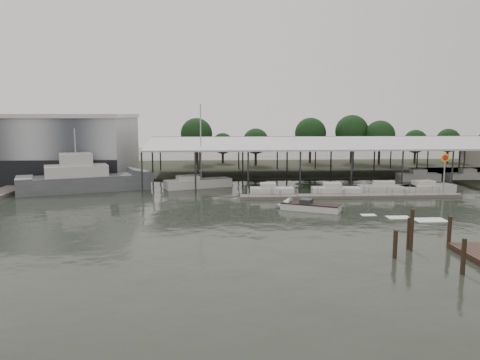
{
  "coord_description": "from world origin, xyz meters",
  "views": [
    {
      "loc": [
        -2.44,
        -47.24,
        10.49
      ],
      "look_at": [
        0.93,
        9.13,
        2.5
      ],
      "focal_mm": 35.0,
      "sensor_mm": 36.0,
      "label": 1
    }
  ],
  "objects": [
    {
      "name": "moored_cruiser_3",
      "position": [
        26.32,
        13.18,
        0.61
      ],
      "size": [
        8.05,
        3.91,
        1.7
      ],
      "rotation": [
        0.0,
        0.0,
        0.23
      ],
      "color": "silver",
      "rests_on": "ground"
    },
    {
      "name": "ground",
      "position": [
        0.0,
        0.0,
        0.0
      ],
      "size": [
        200.0,
        200.0,
        0.0
      ],
      "primitive_type": "plane",
      "color": "#252B23",
      "rests_on": "ground"
    },
    {
      "name": "white_sailboat",
      "position": [
        -4.66,
        19.4,
        0.64
      ],
      "size": [
        9.85,
        5.8,
        12.11
      ],
      "rotation": [
        0.0,
        0.0,
        0.36
      ],
      "color": "silver",
      "rests_on": "ground"
    },
    {
      "name": "storage_warehouse",
      "position": [
        -28.0,
        29.94,
        5.29
      ],
      "size": [
        24.5,
        20.5,
        10.5
      ],
      "color": "#AAAFB5",
      "rests_on": "ground"
    },
    {
      "name": "moored_cruiser_1",
      "position": [
        13.53,
        11.88,
        0.61
      ],
      "size": [
        6.41,
        2.7,
        1.7
      ],
      "rotation": [
        0.0,
        0.0,
        -0.08
      ],
      "color": "silver",
      "rests_on": "ground"
    },
    {
      "name": "floating_dock",
      "position": [
        15.0,
        10.0,
        0.2
      ],
      "size": [
        28.0,
        2.0,
        1.4
      ],
      "color": "#625D56",
      "rests_on": "ground"
    },
    {
      "name": "speedboat_underway",
      "position": [
        7.77,
        2.73,
        0.39
      ],
      "size": [
        16.81,
        9.25,
        2.0
      ],
      "rotation": [
        0.0,
        0.0,
        2.68
      ],
      "color": "silver",
      "rests_on": "ground"
    },
    {
      "name": "land_strip_far",
      "position": [
        0.0,
        42.0,
        0.1
      ],
      "size": [
        140.0,
        30.0,
        0.3
      ],
      "color": "#333729",
      "rests_on": "ground"
    },
    {
      "name": "grey_trawler",
      "position": [
        -19.9,
        17.71,
        1.58
      ],
      "size": [
        18.5,
        10.6,
        8.84
      ],
      "rotation": [
        0.0,
        0.0,
        0.34
      ],
      "color": "slate",
      "rests_on": "ground"
    },
    {
      "name": "mooring_pilings",
      "position": [
        13.97,
        -14.87,
        1.03
      ],
      "size": [
        5.77,
        6.68,
        3.83
      ],
      "color": "#322319",
      "rests_on": "ground"
    },
    {
      "name": "horizon_tree_line",
      "position": [
        21.95,
        48.26,
        5.94
      ],
      "size": [
        65.84,
        9.77,
        10.32
      ],
      "color": "black",
      "rests_on": "ground"
    },
    {
      "name": "moored_cruiser_2",
      "position": [
        20.73,
        12.98,
        0.61
      ],
      "size": [
        7.64,
        2.89,
        1.7
      ],
      "rotation": [
        0.0,
        0.0,
        -0.09
      ],
      "color": "silver",
      "rests_on": "ground"
    },
    {
      "name": "moored_cruiser_0",
      "position": [
        5.15,
        12.16,
        0.61
      ],
      "size": [
        5.66,
        2.52,
        1.7
      ],
      "rotation": [
        0.0,
        0.0,
        -0.06
      ],
      "color": "silver",
      "rests_on": "ground"
    },
    {
      "name": "shell_fuel_sign",
      "position": [
        27.0,
        9.99,
        3.93
      ],
      "size": [
        1.1,
        0.18,
        5.55
      ],
      "color": "#95989B",
      "rests_on": "ground"
    },
    {
      "name": "covered_boat_shed",
      "position": [
        17.0,
        28.0,
        6.13
      ],
      "size": [
        58.24,
        24.0,
        6.96
      ],
      "color": "silver",
      "rests_on": "ground"
    }
  ]
}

